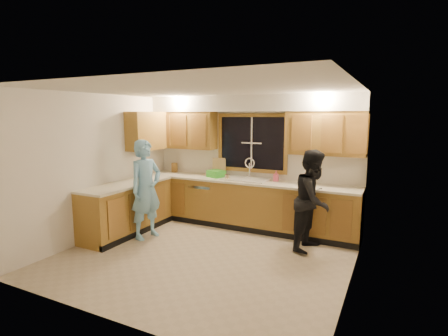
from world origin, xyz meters
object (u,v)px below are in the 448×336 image
object	(u,v)px
soap_bottle	(276,176)
dish_crate	(216,174)
man	(146,189)
stove	(104,216)
woman	(313,200)
sink	(246,183)
bowl	(303,183)
dishwasher	(206,201)
knife_block	(174,167)

from	to	relation	value
soap_bottle	dish_crate	bearing A→B (deg)	-175.24
man	soap_bottle	size ratio (longest dim) A/B	8.60
stove	woman	xyz separation A→B (m)	(3.20, 1.25, 0.35)
stove	woman	size ratio (longest dim) A/B	0.56
sink	bowl	xyz separation A→B (m)	(1.08, 0.02, 0.08)
bowl	dish_crate	bearing A→B (deg)	179.97
dish_crate	woman	bearing A→B (deg)	-16.13
dishwasher	bowl	world-z (taller)	bowl
sink	knife_block	distance (m)	1.76
woman	bowl	bearing A→B (deg)	38.89
dish_crate	bowl	bearing A→B (deg)	-0.03
sink	dishwasher	world-z (taller)	sink
woman	bowl	size ratio (longest dim) A/B	8.01
soap_bottle	bowl	size ratio (longest dim) A/B	1.00
bowl	soap_bottle	bearing A→B (deg)	169.14
woman	dish_crate	world-z (taller)	woman
dish_crate	bowl	xyz separation A→B (m)	(1.73, -0.00, -0.04)
sink	soap_bottle	bearing A→B (deg)	12.44
sink	man	size ratio (longest dim) A/B	0.50
dishwasher	stove	world-z (taller)	stove
stove	soap_bottle	world-z (taller)	soap_bottle
stove	soap_bottle	xyz separation A→B (m)	(2.36, 1.95, 0.57)
sink	dishwasher	distance (m)	0.96
dishwasher	knife_block	size ratio (longest dim) A/B	4.14
knife_block	dish_crate	xyz separation A→B (m)	(1.10, -0.15, -0.03)
soap_bottle	woman	bearing A→B (deg)	-39.30
dishwasher	man	world-z (taller)	man
stove	bowl	size ratio (longest dim) A/B	4.49
knife_block	bowl	size ratio (longest dim) A/B	0.99
soap_bottle	bowl	xyz separation A→B (m)	(0.53, -0.10, -0.08)
stove	knife_block	xyz separation A→B (m)	(0.06, 2.00, 0.57)
dishwasher	man	distance (m)	1.45
stove	bowl	bearing A→B (deg)	32.63
dishwasher	dish_crate	size ratio (longest dim) A/B	2.81
dish_crate	bowl	world-z (taller)	dish_crate
sink	soap_bottle	xyz separation A→B (m)	(0.56, 0.12, 0.16)
dishwasher	bowl	size ratio (longest dim) A/B	4.09
woman	soap_bottle	world-z (taller)	woman
stove	bowl	xyz separation A→B (m)	(2.88, 1.85, 0.49)
dish_crate	man	bearing A→B (deg)	-116.81
knife_block	dish_crate	bearing A→B (deg)	-23.34
woman	dish_crate	xyz separation A→B (m)	(-2.05, 0.59, 0.19)
dishwasher	soap_bottle	xyz separation A→B (m)	(1.41, 0.14, 0.61)
dish_crate	soap_bottle	bearing A→B (deg)	4.76
man	dishwasher	bearing A→B (deg)	-7.26
woman	knife_block	world-z (taller)	woman
dishwasher	man	size ratio (longest dim) A/B	0.48
sink	dishwasher	size ratio (longest dim) A/B	1.05
stove	soap_bottle	distance (m)	3.11
soap_bottle	dishwasher	bearing A→B (deg)	-174.41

